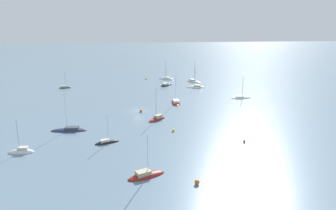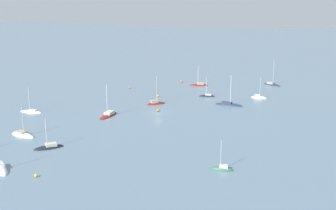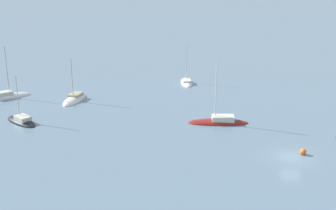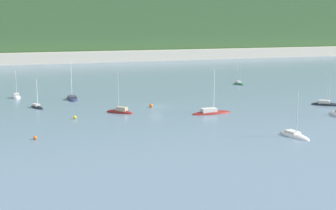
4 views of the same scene
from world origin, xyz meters
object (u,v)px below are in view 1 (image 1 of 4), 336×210
Objects in this scene: sailboat_7 at (157,119)px; mooring_buoy_2 at (173,130)px; mooring_buoy_3 at (197,182)px; sailboat_12 at (241,98)px; sailboat_0 at (166,85)px; sailboat_9 at (194,82)px; mooring_buoy_1 at (146,79)px; sailboat_4 at (69,130)px; sailboat_5 at (176,103)px; sailboat_2 at (146,176)px; sailboat_10 at (166,79)px; sailboat_11 at (196,87)px; sailboat_3 at (107,143)px; sailboat_8 at (21,152)px; sailboat_1 at (65,88)px; mooring_buoy_4 at (141,111)px; mooring_buoy_0 at (244,141)px.

sailboat_7 is 10.18m from mooring_buoy_2.
sailboat_12 is at bearing -25.00° from mooring_buoy_3.
mooring_buoy_2 is (-55.60, 4.33, 0.21)m from sailboat_0.
mooring_buoy_1 is (8.53, 19.52, 0.21)m from sailboat_9.
sailboat_0 is 59.51m from sailboat_4.
sailboat_9 is at bearing -19.11° from sailboat_5.
sailboat_4 reaches higher than sailboat_9.
sailboat_2 is 0.84× the size of sailboat_9.
sailboat_10 is at bearing 36.56° from sailboat_0.
sailboat_9 is at bearing -83.37° from sailboat_11.
sailboat_10 is (75.42, -20.92, -0.02)m from sailboat_3.
sailboat_10 is at bearing -51.35° from sailboat_11.
sailboat_9 reaches higher than sailboat_12.
sailboat_8 reaches higher than mooring_buoy_3.
sailboat_5 reaches higher than sailboat_11.
sailboat_3 is 0.85× the size of sailboat_12.
sailboat_9 is 13.26m from sailboat_10.
sailboat_7 is at bearing -56.85° from sailboat_9.
sailboat_5 reaches higher than sailboat_8.
mooring_buoy_1 is (60.75, -0.18, 0.17)m from sailboat_7.
sailboat_8 is at bearing 106.17° from mooring_buoy_2.
sailboat_1 is 35.40m from mooring_buoy_1.
mooring_buoy_3 reaches higher than mooring_buoy_4.
sailboat_8 is at bearing 128.24° from sailboat_2.
sailboat_5 is at bearing 77.61° from sailboat_11.
mooring_buoy_2 is (-9.72, -3.01, 0.17)m from sailboat_7.
sailboat_10 reaches higher than sailboat_1.
sailboat_7 reaches higher than sailboat_11.
sailboat_12 is at bearing -40.86° from mooring_buoy_2.
sailboat_8 is (-18.79, 28.26, -0.03)m from sailboat_7.
sailboat_3 is 10.73× the size of mooring_buoy_2.
sailboat_9 is 11.91m from sailboat_11.
sailboat_7 reaches higher than sailboat_0.
sailboat_0 is 39.02m from sailboat_1.
sailboat_1 is 50.28m from sailboat_11.
sailboat_2 is at bearing 120.07° from sailboat_10.
sailboat_0 is 0.77× the size of sailboat_4.
sailboat_8 is (-64.67, 35.59, 0.01)m from sailboat_0.
sailboat_2 reaches higher than sailboat_3.
sailboat_10 is 1.13× the size of sailboat_11.
sailboat_7 is 14.21× the size of mooring_buoy_1.
sailboat_12 is 41.62m from mooring_buoy_0.
sailboat_8 is 9.33× the size of mooring_buoy_3.
sailboat_8 is at bearing -93.81° from sailboat_1.
sailboat_11 is (46.71, -39.59, -0.01)m from sailboat_4.
sailboat_12 is 12.33× the size of mooring_buoy_1.
sailboat_7 reaches higher than mooring_buoy_4.
sailboat_9 is at bearing -10.52° from mooring_buoy_3.
sailboat_10 is at bearing -94.79° from mooring_buoy_1.
sailboat_10 is (60.01, -8.97, -0.08)m from sailboat_7.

